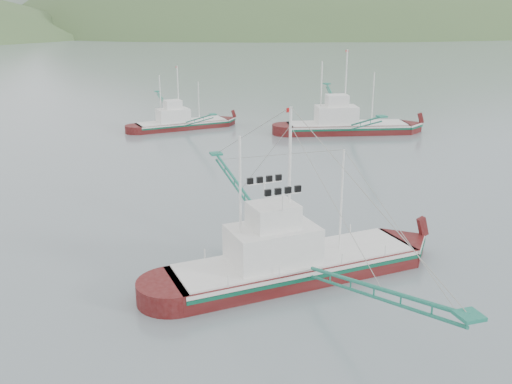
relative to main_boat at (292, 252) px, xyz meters
name	(u,v)px	position (x,y,z in m)	size (l,w,h in m)	color
ground	(284,265)	(0.17, 1.85, -1.73)	(1200.00, 1200.00, 0.00)	slate
main_boat	(292,252)	(0.00, 0.00, 0.00)	(16.07, 28.40, 11.53)	#480C0C
bg_boat_far	(181,118)	(2.21, 48.88, -0.22)	(13.23, 23.16, 9.43)	#480C0C
bg_boat_right	(347,117)	(23.09, 39.03, 0.41)	(16.90, 29.18, 11.98)	#480C0C
headland_right	(370,30)	(240.17, 431.85, -1.73)	(684.00, 432.00, 306.00)	#3F5C2F
ridge_distant	(112,28)	(30.17, 561.85, -1.73)	(960.00, 400.00, 240.00)	slate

